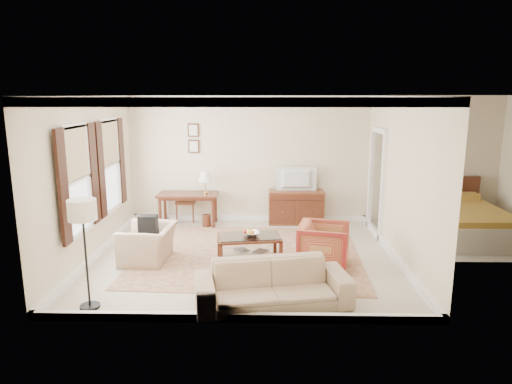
{
  "coord_description": "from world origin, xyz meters",
  "views": [
    {
      "loc": [
        0.37,
        -7.94,
        2.92
      ],
      "look_at": [
        0.2,
        0.3,
        1.15
      ],
      "focal_mm": 32.0,
      "sensor_mm": 36.0,
      "label": 1
    }
  ],
  "objects_px": {
    "writing_desk": "(188,198)",
    "coffee_table": "(249,241)",
    "club_armchair": "(148,238)",
    "tv": "(297,172)",
    "sofa": "(273,277)",
    "sideboard": "(296,207)",
    "striped_armchair": "(324,243)"
  },
  "relations": [
    {
      "from": "tv",
      "to": "striped_armchair",
      "type": "distance_m",
      "value": 2.81
    },
    {
      "from": "sideboard",
      "to": "coffee_table",
      "type": "bearing_deg",
      "value": -112.23
    },
    {
      "from": "writing_desk",
      "to": "coffee_table",
      "type": "bearing_deg",
      "value": -57.21
    },
    {
      "from": "writing_desk",
      "to": "striped_armchair",
      "type": "relative_size",
      "value": 1.58
    },
    {
      "from": "writing_desk",
      "to": "striped_armchair",
      "type": "distance_m",
      "value": 3.75
    },
    {
      "from": "tv",
      "to": "sofa",
      "type": "distance_m",
      "value": 4.3
    },
    {
      "from": "sofa",
      "to": "club_armchair",
      "type": "bearing_deg",
      "value": 131.02
    },
    {
      "from": "coffee_table",
      "to": "sideboard",
      "type": "bearing_deg",
      "value": 67.77
    },
    {
      "from": "tv",
      "to": "club_armchair",
      "type": "relative_size",
      "value": 0.88
    },
    {
      "from": "sideboard",
      "to": "coffee_table",
      "type": "relative_size",
      "value": 1.05
    },
    {
      "from": "coffee_table",
      "to": "tv",
      "type": "bearing_deg",
      "value": 67.6
    },
    {
      "from": "writing_desk",
      "to": "club_armchair",
      "type": "bearing_deg",
      "value": -98.2
    },
    {
      "from": "sideboard",
      "to": "tv",
      "type": "xyz_separation_m",
      "value": [
        0.0,
        -0.02,
        0.82
      ]
    },
    {
      "from": "tv",
      "to": "sofa",
      "type": "xyz_separation_m",
      "value": [
        -0.6,
        -4.18,
        -0.79
      ]
    },
    {
      "from": "sideboard",
      "to": "tv",
      "type": "height_order",
      "value": "tv"
    },
    {
      "from": "tv",
      "to": "sideboard",
      "type": "bearing_deg",
      "value": -90.0
    },
    {
      "from": "striped_armchair",
      "to": "club_armchair",
      "type": "bearing_deg",
      "value": 98.7
    },
    {
      "from": "writing_desk",
      "to": "striped_armchair",
      "type": "height_order",
      "value": "striped_armchair"
    },
    {
      "from": "coffee_table",
      "to": "sofa",
      "type": "distance_m",
      "value": 1.82
    },
    {
      "from": "tv",
      "to": "coffee_table",
      "type": "relative_size",
      "value": 0.74
    },
    {
      "from": "tv",
      "to": "club_armchair",
      "type": "distance_m",
      "value": 3.8
    },
    {
      "from": "sideboard",
      "to": "striped_armchair",
      "type": "bearing_deg",
      "value": -83.64
    },
    {
      "from": "writing_desk",
      "to": "tv",
      "type": "height_order",
      "value": "tv"
    },
    {
      "from": "tv",
      "to": "coffee_table",
      "type": "xyz_separation_m",
      "value": [
        -0.99,
        -2.41,
        -0.85
      ]
    },
    {
      "from": "coffee_table",
      "to": "club_armchair",
      "type": "bearing_deg",
      "value": -178.3
    },
    {
      "from": "tv",
      "to": "club_armchair",
      "type": "bearing_deg",
      "value": 41.48
    },
    {
      "from": "coffee_table",
      "to": "striped_armchair",
      "type": "height_order",
      "value": "striped_armchair"
    },
    {
      "from": "striped_armchair",
      "to": "sofa",
      "type": "relative_size",
      "value": 0.39
    },
    {
      "from": "writing_desk",
      "to": "sideboard",
      "type": "relative_size",
      "value": 1.07
    },
    {
      "from": "writing_desk",
      "to": "sofa",
      "type": "relative_size",
      "value": 0.62
    },
    {
      "from": "writing_desk",
      "to": "coffee_table",
      "type": "height_order",
      "value": "writing_desk"
    },
    {
      "from": "sideboard",
      "to": "sofa",
      "type": "distance_m",
      "value": 4.25
    }
  ]
}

